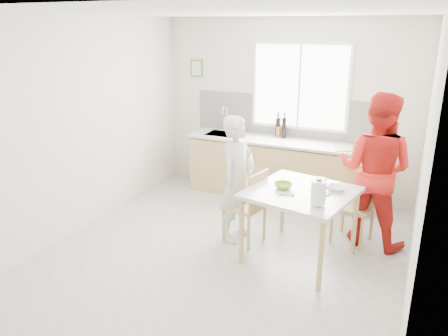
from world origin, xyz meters
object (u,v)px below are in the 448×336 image
(chair_far, at_px, (356,201))
(chair_left, at_px, (249,203))
(person_red, at_px, (375,170))
(bowl_white, at_px, (336,188))
(person_white, at_px, (238,179))
(bowl_green, at_px, (283,186))
(wine_bottle_a, at_px, (284,128))
(wine_bottle_b, at_px, (278,127))
(milk_jug, at_px, (319,192))
(dining_table, at_px, (301,198))

(chair_far, bearing_deg, chair_left, -141.43)
(chair_far, distance_m, person_red, 0.45)
(bowl_white, bearing_deg, person_white, -178.97)
(bowl_green, bearing_deg, person_red, 41.36)
(chair_far, height_order, person_red, person_red)
(wine_bottle_a, xyz_separation_m, wine_bottle_b, (-0.12, 0.04, -0.01))
(bowl_white, height_order, wine_bottle_b, wine_bottle_b)
(chair_left, distance_m, wine_bottle_a, 1.83)
(person_red, xyz_separation_m, wine_bottle_a, (-1.47, 1.10, 0.15))
(chair_far, height_order, bowl_white, chair_far)
(milk_jug, bearing_deg, bowl_white, 92.60)
(chair_left, bearing_deg, person_white, -90.00)
(chair_left, height_order, chair_far, chair_far)
(person_red, height_order, wine_bottle_b, person_red)
(chair_left, height_order, bowl_white, chair_left)
(person_red, bearing_deg, milk_jug, 80.65)
(person_white, height_order, milk_jug, person_white)
(chair_far, relative_size, person_white, 0.60)
(person_red, xyz_separation_m, bowl_white, (-0.33, -0.58, -0.08))
(bowl_green, xyz_separation_m, bowl_white, (0.55, 0.20, -0.01))
(person_white, bearing_deg, bowl_white, -77.80)
(bowl_green, relative_size, milk_jug, 0.74)
(bowl_green, relative_size, wine_bottle_a, 0.62)
(dining_table, height_order, bowl_white, bowl_white)
(wine_bottle_a, bearing_deg, dining_table, -66.95)
(wine_bottle_b, bearing_deg, person_white, -87.64)
(bowl_white, bearing_deg, chair_left, -176.86)
(milk_jug, distance_m, wine_bottle_b, 2.54)
(chair_far, bearing_deg, bowl_white, -95.00)
(person_white, bearing_deg, chair_left, -90.00)
(chair_left, bearing_deg, dining_table, 90.00)
(bowl_white, distance_m, wine_bottle_b, 2.14)
(wine_bottle_a, height_order, wine_bottle_b, wine_bottle_a)
(dining_table, xyz_separation_m, person_red, (0.68, 0.77, 0.19))
(person_red, relative_size, bowl_white, 9.74)
(person_white, xyz_separation_m, milk_jug, (1.10, -0.50, 0.19))
(chair_left, bearing_deg, wine_bottle_a, -164.58)
(dining_table, height_order, chair_far, chair_far)
(wine_bottle_b, bearing_deg, bowl_white, -53.97)
(chair_far, xyz_separation_m, wine_bottle_a, (-1.30, 1.13, 0.56))
(person_white, height_order, bowl_white, person_white)
(bowl_green, bearing_deg, wine_bottle_a, 107.42)
(chair_left, xyz_separation_m, person_white, (-0.17, 0.03, 0.28))
(chair_far, relative_size, bowl_white, 4.92)
(person_white, bearing_deg, person_red, -57.22)
(chair_left, distance_m, person_white, 0.33)
(person_white, xyz_separation_m, person_red, (1.52, 0.60, 0.15))
(bowl_green, distance_m, wine_bottle_b, 2.06)
(chair_far, height_order, person_white, person_white)
(person_white, bearing_deg, wine_bottle_b, 13.53)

